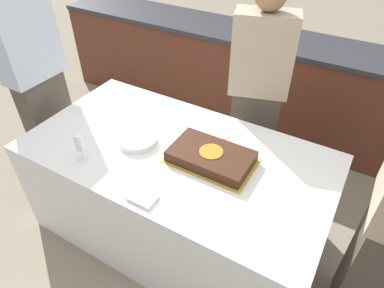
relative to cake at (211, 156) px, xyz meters
The scene contains 10 objects.
ground_plane 0.81m from the cake, behind, with size 14.00×14.00×0.00m, color gray.
back_counter 1.59m from the cake, 98.13° to the left, with size 4.40×0.58×0.92m.
dining_table 0.47m from the cake, behind, with size 1.86×0.99×0.75m.
cake is the anchor object (origin of this frame).
plate_stack 0.47m from the cake, behind, with size 0.24×0.24×0.04m.
wine_glass 0.75m from the cake, 151.17° to the right, with size 0.06×0.06×0.18m.
side_plate_near_cake 0.29m from the cake, 107.28° to the left, with size 0.18×0.18×0.00m.
utensil_pile 0.47m from the cake, 110.46° to the right, with size 0.14×0.10×0.02m.
person_cutting_cake 0.69m from the cake, 90.00° to the left, with size 0.44×0.31×1.60m.
person_seated_left 1.37m from the cake, behind, with size 0.22×0.40×1.74m.
Camera 1 is at (0.87, -1.30, 2.07)m, focal length 32.00 mm.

